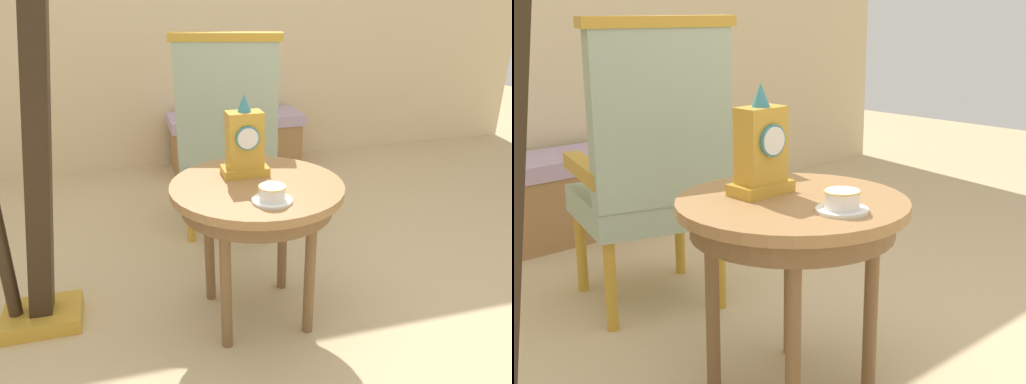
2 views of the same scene
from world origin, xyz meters
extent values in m
cylinder|color=#9E7042|center=(-0.04, 0.07, 0.60)|extent=(0.70, 0.70, 0.03)
cylinder|color=brown|center=(-0.04, 0.07, 0.55)|extent=(0.61, 0.61, 0.07)
cylinder|color=brown|center=(0.13, 0.24, 0.29)|extent=(0.04, 0.04, 0.58)
cylinder|color=brown|center=(-0.21, 0.24, 0.29)|extent=(0.04, 0.04, 0.58)
cylinder|color=brown|center=(-0.21, -0.11, 0.29)|extent=(0.04, 0.04, 0.58)
cylinder|color=brown|center=(0.13, -0.11, 0.29)|extent=(0.04, 0.04, 0.58)
cylinder|color=white|center=(-0.03, -0.12, 0.62)|extent=(0.15, 0.15, 0.01)
cylinder|color=white|center=(-0.03, -0.12, 0.66)|extent=(0.10, 0.10, 0.05)
torus|color=gold|center=(-0.03, -0.12, 0.68)|extent=(0.10, 0.10, 0.00)
cube|color=gold|center=(-0.06, 0.18, 0.64)|extent=(0.19, 0.11, 0.04)
cube|color=gold|center=(-0.06, 0.18, 0.77)|extent=(0.14, 0.09, 0.23)
cylinder|color=teal|center=(-0.06, 0.13, 0.79)|extent=(0.10, 0.01, 0.10)
cylinder|color=white|center=(-0.06, 0.12, 0.79)|extent=(0.08, 0.00, 0.08)
cone|color=teal|center=(-0.06, 0.18, 0.92)|extent=(0.06, 0.06, 0.07)
cube|color=#9EB299|center=(0.06, 0.97, 0.41)|extent=(0.65, 0.65, 0.11)
cube|color=#9EB299|center=(0.00, 0.76, 0.78)|extent=(0.52, 0.23, 0.64)
cube|color=gold|center=(0.00, 0.76, 1.12)|extent=(0.57, 0.25, 0.04)
cube|color=gold|center=(0.28, 0.91, 0.57)|extent=(0.20, 0.47, 0.06)
cube|color=gold|center=(-0.16, 1.04, 0.57)|extent=(0.20, 0.47, 0.06)
cylinder|color=gold|center=(0.33, 1.12, 0.18)|extent=(0.04, 0.04, 0.35)
cylinder|color=gold|center=(-0.09, 1.24, 0.18)|extent=(0.04, 0.04, 0.35)
cylinder|color=gold|center=(0.21, 0.70, 0.18)|extent=(0.04, 0.04, 0.35)
cylinder|color=gold|center=(-0.21, 0.82, 0.18)|extent=(0.04, 0.04, 0.35)
cube|color=#B299B7|center=(0.32, 1.95, 0.40)|extent=(1.02, 0.40, 0.08)
cube|color=#9E7042|center=(0.32, 1.95, 0.18)|extent=(0.98, 0.38, 0.36)
camera|label=1|loc=(-0.54, -1.70, 1.34)|focal=34.84mm
camera|label=2|loc=(-1.53, -1.36, 1.18)|focal=50.78mm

